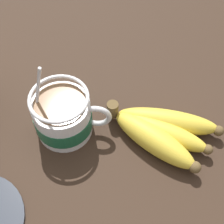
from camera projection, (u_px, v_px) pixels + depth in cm
name	position (u px, v px, depth cm)	size (l,w,h in cm)	color
table	(115.00, 136.00, 55.57)	(91.67, 91.67, 2.78)	#332319
coffee_mug	(63.00, 116.00, 51.62)	(13.49, 9.70, 15.45)	silver
banana_bunch	(161.00, 131.00, 52.12)	(19.87, 13.22, 4.45)	brown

